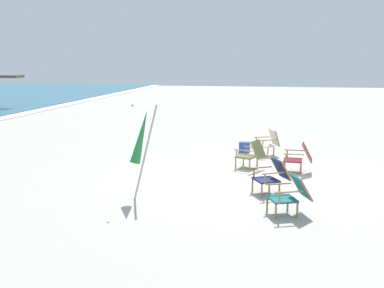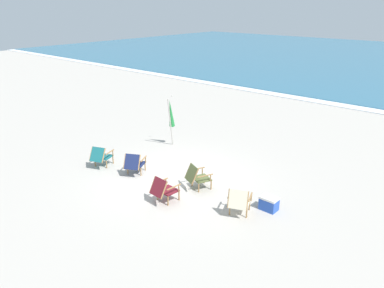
{
  "view_description": "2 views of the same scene",
  "coord_description": "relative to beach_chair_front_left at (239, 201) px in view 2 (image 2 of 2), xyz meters",
  "views": [
    {
      "loc": [
        -11.21,
        -0.59,
        2.97
      ],
      "look_at": [
        -0.23,
        1.41,
        0.87
      ],
      "focal_mm": 42.0,
      "sensor_mm": 36.0,
      "label": 1
    },
    {
      "loc": [
        7.74,
        -8.06,
        5.46
      ],
      "look_at": [
        -0.15,
        1.06,
        0.89
      ],
      "focal_mm": 35.0,
      "sensor_mm": 36.0,
      "label": 2
    }
  ],
  "objects": [
    {
      "name": "beach_chair_front_right",
      "position": [
        -1.86,
        0.44,
        -0.01
      ],
      "size": [
        0.81,
        0.89,
        0.8
      ],
      "color": "#515B33",
      "rests_on": "ground"
    },
    {
      "name": "ground_plane",
      "position": [
        -2.88,
        0.48,
        -0.43
      ],
      "size": [
        80.0,
        80.0,
        0.0
      ],
      "primitive_type": "plane",
      "color": "#B2AAA0"
    },
    {
      "name": "beach_chair_back_right",
      "position": [
        -2.05,
        -0.83,
        -0.01
      ],
      "size": [
        0.63,
        0.79,
        0.79
      ],
      "color": "maroon",
      "rests_on": "ground"
    },
    {
      "name": "beach_chair_front_left",
      "position": [
        0.0,
        0.0,
        0.0
      ],
      "size": [
        0.79,
        0.83,
        0.82
      ],
      "color": "beige",
      "rests_on": "ground"
    },
    {
      "name": "surf_band",
      "position": [
        -2.88,
        13.58,
        -0.4
      ],
      "size": [
        80.0,
        1.1,
        0.06
      ],
      "primitive_type": "cube",
      "color": "white",
      "rests_on": "ground"
    },
    {
      "name": "beach_chair_far_center",
      "position": [
        -4.13,
        -0.14,
        -0.01
      ],
      "size": [
        0.86,
        0.94,
        0.78
      ],
      "color": "#19234C",
      "rests_on": "ground"
    },
    {
      "name": "cooler_box",
      "position": [
        0.48,
        0.79,
        -0.23
      ],
      "size": [
        0.49,
        0.35,
        0.4
      ],
      "color": "blue",
      "rests_on": "ground"
    },
    {
      "name": "beach_chair_back_left",
      "position": [
        -5.5,
        -0.49,
        -0.01
      ],
      "size": [
        0.81,
        0.93,
        0.77
      ],
      "color": "#196066",
      "rests_on": "ground"
    },
    {
      "name": "umbrella_furled_green",
      "position": [
        -5.07,
        2.63,
        0.92
      ],
      "size": [
        0.42,
        0.61,
        2.07
      ],
      "color": "#B7B2A8",
      "rests_on": "ground"
    }
  ]
}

